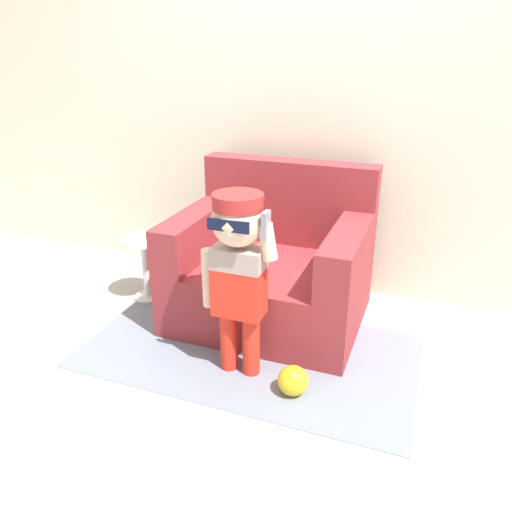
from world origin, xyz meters
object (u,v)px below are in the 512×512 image
person_child (238,258)px  toy_ball (293,381)px  armchair (273,268)px  side_table (146,263)px

person_child → toy_ball: 0.65m
armchair → person_child: 0.70m
armchair → side_table: 0.85m
armchair → side_table: bearing=-173.7°
person_child → side_table: size_ratio=2.23×
person_child → side_table: (-0.88, 0.52, -0.38)m
armchair → person_child: (0.03, -0.62, 0.32)m
person_child → side_table: person_child is taller
person_child → side_table: 1.09m
toy_ball → side_table: bearing=152.8°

